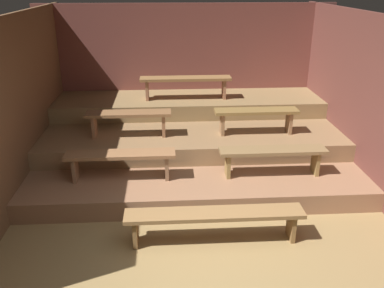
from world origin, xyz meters
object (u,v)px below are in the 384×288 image
Objects in this scene: bench_floor_center at (215,217)px; bench_middle_left at (129,117)px; bench_lower_left at (121,158)px; bench_lower_right at (273,154)px; bench_upper_center at (186,81)px; bench_middle_right at (256,115)px.

bench_middle_left is at bearing 118.21° from bench_floor_center.
bench_lower_left and bench_lower_right have the same top height.
bench_upper_center reaches higher than bench_middle_left.
bench_floor_center is at bearing -129.61° from bench_lower_right.
bench_middle_right is 1.56m from bench_upper_center.
bench_middle_right is (2.06, 0.94, 0.27)m from bench_lower_left.
bench_middle_left is 0.81× the size of bench_upper_center.
bench_floor_center is 1.38× the size of bench_lower_left.
bench_upper_center is (-1.11, 2.05, 0.56)m from bench_lower_right.
bench_floor_center is 1.57× the size of bench_middle_left.
bench_floor_center is 3.29m from bench_upper_center.
bench_lower_left is at bearing 135.64° from bench_floor_center.
bench_middle_right is at bearing 24.54° from bench_lower_left.
bench_lower_left is at bearing -93.04° from bench_middle_left.
bench_lower_left is 2.11m from bench_lower_right.
bench_lower_right is (0.94, 1.14, 0.26)m from bench_floor_center.
bench_lower_right is at bearing 50.39° from bench_floor_center.
bench_lower_right is at bearing -61.48° from bench_upper_center.
bench_upper_center is at bearing 93.04° from bench_floor_center.
bench_lower_right reaches higher than bench_floor_center.
bench_upper_center reaches higher than bench_middle_right.
bench_middle_right is at bearing 93.04° from bench_lower_right.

